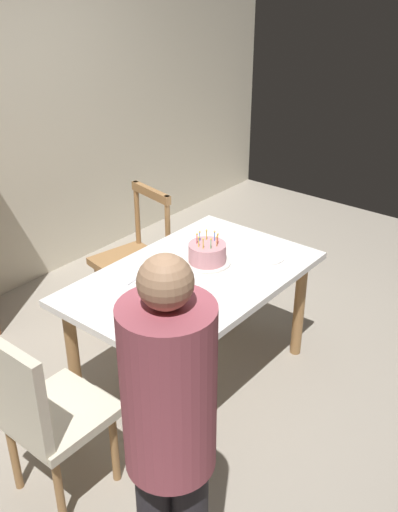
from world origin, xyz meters
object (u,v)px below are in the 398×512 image
person_celebrant (170,432)px  dining_table (194,289)px  plate_far_side (158,268)px  chair_spindle_back (134,260)px  chair_upholstered (41,411)px  birthday_cake (207,254)px  plate_near_guest (266,257)px  plate_near_celebrant (175,317)px

person_celebrant → dining_table: bearing=36.2°
plate_far_side → chair_spindle_back: (0.35, 0.57, -0.28)m
chair_spindle_back → chair_upholstered: (-1.39, -0.80, 0.07)m
birthday_cake → person_celebrant: person_celebrant is taller
plate_near_guest → person_celebrant: bearing=-158.5°
plate_far_side → dining_table: bearing=-70.6°
dining_table → plate_near_guest: 0.49m
plate_near_celebrant → plate_near_guest: same height
dining_table → person_celebrant: size_ratio=0.92×
dining_table → plate_near_guest: bearing=-25.3°
plate_far_side → plate_near_celebrant: bearing=-128.4°
chair_spindle_back → birthday_cake: bearing=-98.9°
plate_far_side → plate_near_guest: (0.51, -0.41, 0.00)m
birthday_cake → plate_near_guest: birthday_cake is taller
plate_near_celebrant → person_celebrant: bearing=-139.7°
person_celebrant → plate_far_side: bearing=44.4°
plate_near_celebrant → chair_upholstered: 0.77m
plate_far_side → person_celebrant: person_celebrant is taller
plate_near_guest → plate_far_side: bearing=140.9°
plate_far_side → birthday_cake: bearing=-37.2°
dining_table → chair_upholstered: chair_upholstered is taller
birthday_cake → plate_far_side: bearing=142.8°
dining_table → chair_spindle_back: 0.84m
plate_far_side → plate_near_guest: same height
plate_near_guest → person_celebrant: 1.68m
chair_spindle_back → dining_table: bearing=-109.9°
plate_far_side → chair_upholstered: 1.09m
plate_near_celebrant → plate_far_side: bearing=51.6°
chair_spindle_back → person_celebrant: (-1.40, -1.59, 0.44)m
plate_near_celebrant → birthday_cake: bearing=22.7°
dining_table → plate_near_celebrant: size_ratio=6.60×
plate_far_side → plate_near_guest: 0.65m
plate_far_side → person_celebrant: 1.48m
dining_table → chair_upholstered: size_ratio=1.53×
plate_near_celebrant → plate_near_guest: (0.84, 0.00, 0.00)m
plate_near_celebrant → person_celebrant: 0.96m
birthday_cake → person_celebrant: (-1.29, -0.85, 0.10)m
plate_near_celebrant → chair_spindle_back: (0.68, 0.98, -0.28)m
plate_near_celebrant → plate_near_guest: size_ratio=1.00×
dining_table → person_celebrant: (-1.12, -0.82, 0.26)m
plate_far_side → chair_spindle_back: size_ratio=0.23×
plate_near_guest → chair_upholstered: 1.58m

